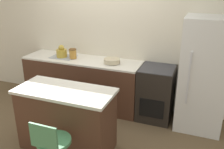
# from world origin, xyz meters

# --- Properties ---
(ground_plane) EXTENTS (14.00, 14.00, 0.00)m
(ground_plane) POSITION_xyz_m (0.00, 0.00, 0.00)
(ground_plane) COLOR brown
(wall_back) EXTENTS (8.00, 0.06, 2.60)m
(wall_back) POSITION_xyz_m (0.00, 0.67, 1.30)
(wall_back) COLOR beige
(wall_back) RESTS_ON ground_plane
(back_counter) EXTENTS (2.21, 0.62, 0.91)m
(back_counter) POSITION_xyz_m (-0.33, 0.33, 0.45)
(back_counter) COLOR #4C2D1E
(back_counter) RESTS_ON ground_plane
(kitchen_island) EXTENTS (1.33, 0.62, 0.90)m
(kitchen_island) POSITION_xyz_m (0.08, -0.95, 0.45)
(kitchen_island) COLOR #4C2D1E
(kitchen_island) RESTS_ON ground_plane
(oven_range) EXTENTS (0.57, 0.63, 0.91)m
(oven_range) POSITION_xyz_m (1.07, 0.33, 0.45)
(oven_range) COLOR black
(oven_range) RESTS_ON ground_plane
(refrigerator) EXTENTS (0.70, 0.69, 1.78)m
(refrigerator) POSITION_xyz_m (1.78, 0.31, 0.89)
(refrigerator) COLOR silver
(refrigerator) RESTS_ON ground_plane
(kettle) EXTENTS (0.20, 0.20, 0.23)m
(kettle) POSITION_xyz_m (-0.73, 0.30, 1.00)
(kettle) COLOR #B29333
(kettle) RESTS_ON back_counter
(mixing_bowl) EXTENTS (0.28, 0.28, 0.08)m
(mixing_bowl) POSITION_xyz_m (0.27, 0.30, 0.95)
(mixing_bowl) COLOR #C1B28E
(mixing_bowl) RESTS_ON back_counter
(canister_jar) EXTENTS (0.13, 0.13, 0.18)m
(canister_jar) POSITION_xyz_m (-0.49, 0.30, 1.00)
(canister_jar) COLOR #B77F33
(canister_jar) RESTS_ON back_counter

